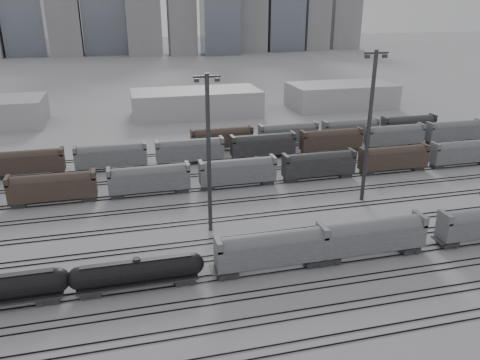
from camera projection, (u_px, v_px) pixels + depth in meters
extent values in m
plane|color=#B5B4B9|center=(237.00, 279.00, 61.37)|extent=(900.00, 900.00, 0.00)
cube|color=black|center=(271.00, 355.00, 48.02)|extent=(220.00, 0.07, 0.16)
cube|color=black|center=(267.00, 346.00, 49.32)|extent=(220.00, 0.07, 0.16)
cube|color=black|center=(258.00, 325.00, 52.55)|extent=(220.00, 0.07, 0.16)
cube|color=black|center=(254.00, 317.00, 53.85)|extent=(220.00, 0.07, 0.16)
cube|color=black|center=(246.00, 299.00, 57.07)|extent=(220.00, 0.07, 0.16)
cube|color=black|center=(243.00, 293.00, 58.37)|extent=(220.00, 0.07, 0.16)
cube|color=black|center=(237.00, 277.00, 61.60)|extent=(220.00, 0.07, 0.16)
cube|color=black|center=(234.00, 272.00, 62.90)|extent=(220.00, 0.07, 0.16)
cube|color=black|center=(228.00, 258.00, 66.13)|extent=(220.00, 0.07, 0.16)
cube|color=black|center=(226.00, 254.00, 67.43)|extent=(220.00, 0.07, 0.16)
cube|color=black|center=(221.00, 242.00, 70.66)|extent=(220.00, 0.07, 0.16)
cube|color=black|center=(219.00, 238.00, 71.96)|extent=(220.00, 0.07, 0.16)
cube|color=black|center=(212.00, 222.00, 76.99)|extent=(220.00, 0.07, 0.16)
cube|color=black|center=(210.00, 218.00, 78.29)|extent=(220.00, 0.07, 0.16)
cube|color=black|center=(205.00, 205.00, 83.33)|extent=(220.00, 0.07, 0.16)
cube|color=black|center=(203.00, 202.00, 84.63)|extent=(220.00, 0.07, 0.16)
cube|color=black|center=(198.00, 191.00, 89.67)|extent=(220.00, 0.07, 0.16)
cube|color=black|center=(197.00, 188.00, 90.97)|extent=(220.00, 0.07, 0.16)
cube|color=black|center=(192.00, 177.00, 96.91)|extent=(220.00, 0.07, 0.16)
cube|color=black|center=(191.00, 174.00, 98.21)|extent=(220.00, 0.07, 0.16)
cube|color=black|center=(186.00, 165.00, 104.16)|extent=(220.00, 0.07, 0.16)
cube|color=black|center=(186.00, 163.00, 105.46)|extent=(220.00, 0.07, 0.16)
cube|color=black|center=(182.00, 154.00, 111.40)|extent=(220.00, 0.07, 0.16)
cube|color=black|center=(181.00, 152.00, 112.70)|extent=(220.00, 0.07, 0.16)
cube|color=black|center=(49.00, 297.00, 56.75)|extent=(2.67, 2.15, 0.72)
sphere|color=black|center=(58.00, 280.00, 56.28)|extent=(2.98, 2.98, 2.98)
cube|color=black|center=(91.00, 291.00, 57.88)|extent=(2.52, 2.03, 0.68)
cube|color=black|center=(184.00, 278.00, 60.54)|extent=(2.52, 2.03, 0.68)
cube|color=black|center=(138.00, 281.00, 59.04)|extent=(15.02, 2.62, 0.24)
cylinder|color=black|center=(138.00, 271.00, 58.48)|extent=(14.05, 2.81, 2.81)
sphere|color=black|center=(79.00, 278.00, 56.88)|extent=(2.81, 2.81, 2.81)
sphere|color=black|center=(193.00, 264.00, 60.09)|extent=(2.81, 2.81, 2.81)
cylinder|color=black|center=(137.00, 260.00, 57.93)|extent=(0.97, 0.97, 0.48)
cube|color=black|center=(137.00, 261.00, 57.96)|extent=(13.56, 0.87, 0.06)
cube|color=black|center=(227.00, 272.00, 61.83)|extent=(2.65, 2.14, 0.71)
cube|color=black|center=(314.00, 261.00, 64.63)|extent=(2.65, 2.14, 0.71)
cube|color=slate|center=(272.00, 251.00, 62.37)|extent=(15.28, 3.06, 3.26)
cylinder|color=slate|center=(272.00, 243.00, 61.94)|extent=(13.86, 2.95, 2.95)
cube|color=slate|center=(218.00, 244.00, 59.97)|extent=(0.71, 3.06, 1.43)
cube|color=slate|center=(324.00, 231.00, 63.32)|extent=(0.71, 3.06, 1.43)
cone|color=black|center=(271.00, 264.00, 63.08)|extent=(2.45, 2.45, 0.92)
cube|color=black|center=(329.00, 259.00, 65.14)|extent=(2.71, 2.19, 0.73)
cube|color=black|center=(408.00, 248.00, 68.00)|extent=(2.71, 2.19, 0.73)
cube|color=slate|center=(371.00, 238.00, 65.69)|extent=(15.65, 3.13, 3.34)
cylinder|color=slate|center=(372.00, 230.00, 65.25)|extent=(14.19, 3.03, 3.03)
cube|color=slate|center=(322.00, 230.00, 63.23)|extent=(0.73, 3.13, 1.46)
cube|color=slate|center=(420.00, 219.00, 66.66)|extent=(0.73, 3.13, 1.46)
cone|color=black|center=(370.00, 250.00, 66.42)|extent=(2.50, 2.50, 0.94)
cube|color=black|center=(448.00, 243.00, 69.52)|extent=(2.56, 2.06, 0.69)
cube|color=slate|center=(445.00, 217.00, 67.72)|extent=(0.69, 2.95, 1.38)
cylinder|color=#343436|center=(209.00, 156.00, 70.15)|extent=(0.63, 0.63, 24.67)
cube|color=#343436|center=(207.00, 77.00, 65.91)|extent=(3.95, 0.30, 0.30)
cube|color=#343436|center=(197.00, 81.00, 65.75)|extent=(0.69, 0.49, 0.49)
cube|color=#343436|center=(217.00, 80.00, 66.42)|extent=(0.69, 0.49, 0.49)
cylinder|color=#343436|center=(369.00, 129.00, 81.11)|extent=(0.68, 0.68, 26.72)
cube|color=#343436|center=(376.00, 53.00, 76.52)|extent=(4.28, 0.32, 0.32)
cube|color=#343436|center=(367.00, 57.00, 76.35)|extent=(0.75, 0.53, 0.53)
cube|color=#343436|center=(385.00, 56.00, 77.08)|extent=(0.75, 0.53, 0.53)
cube|color=#46362C|center=(53.00, 189.00, 83.41)|extent=(15.00, 3.00, 5.60)
cube|color=slate|center=(149.00, 181.00, 87.29)|extent=(15.00, 3.00, 5.60)
cube|color=slate|center=(238.00, 173.00, 91.17)|extent=(15.00, 3.00, 5.60)
cube|color=black|center=(319.00, 166.00, 95.06)|extent=(15.00, 3.00, 5.60)
cube|color=#46362C|center=(393.00, 159.00, 98.94)|extent=(15.00, 3.00, 5.60)
cube|color=slate|center=(462.00, 153.00, 102.82)|extent=(15.00, 3.00, 5.60)
cube|color=#46362C|center=(26.00, 164.00, 96.30)|extent=(15.00, 3.00, 5.60)
cube|color=slate|center=(111.00, 157.00, 100.18)|extent=(15.00, 3.00, 5.60)
cube|color=slate|center=(190.00, 152.00, 104.06)|extent=(15.00, 3.00, 5.60)
cube|color=black|center=(263.00, 146.00, 107.94)|extent=(15.00, 3.00, 5.60)
cube|color=#46362C|center=(331.00, 141.00, 111.83)|extent=(15.00, 3.00, 5.60)
cube|color=slate|center=(394.00, 136.00, 115.71)|extent=(15.00, 3.00, 5.60)
cube|color=slate|center=(454.00, 132.00, 119.59)|extent=(15.00, 3.00, 5.60)
cube|color=#46362C|center=(222.00, 139.00, 113.36)|extent=(15.00, 3.00, 5.60)
cube|color=slate|center=(288.00, 135.00, 117.24)|extent=(15.00, 3.00, 5.60)
cube|color=slate|center=(350.00, 130.00, 121.13)|extent=(15.00, 3.00, 5.60)
cube|color=black|center=(408.00, 126.00, 125.01)|extent=(15.00, 3.00, 5.60)
cube|color=#B0B0B3|center=(196.00, 103.00, 148.24)|extent=(40.00, 18.00, 8.00)
cube|color=#B0B0B3|center=(341.00, 95.00, 159.66)|extent=(35.00, 18.00, 8.00)
cube|color=gray|center=(63.00, 18.00, 296.03)|extent=(20.00, 16.00, 48.00)
cube|color=gray|center=(142.00, 8.00, 305.30)|extent=(22.00, 17.60, 60.00)
cube|color=gray|center=(181.00, 25.00, 314.95)|extent=(18.00, 14.40, 38.00)
cube|color=gray|center=(252.00, 19.00, 325.12)|extent=(20.00, 16.00, 45.00)
cube|color=gray|center=(319.00, 22.00, 337.43)|extent=(18.00, 14.40, 40.00)
cube|color=gray|center=(351.00, 13.00, 341.00)|extent=(22.00, 17.60, 52.00)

